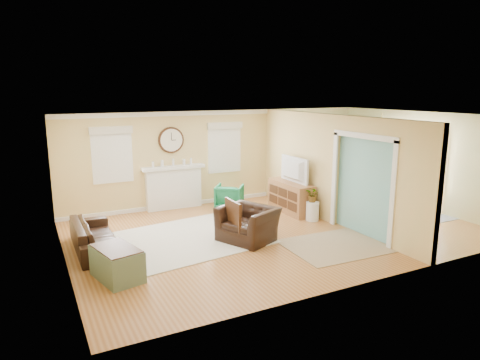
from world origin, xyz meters
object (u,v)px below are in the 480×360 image
eames_chair (248,224)px  credenza (291,197)px  green_chair (229,197)px  dining_table (376,199)px  sofa (95,236)px

eames_chair → credenza: bearing=100.5°
green_chair → credenza: bearing=178.2°
credenza → dining_table: 2.35m
sofa → green_chair: 4.05m
sofa → eames_chair: size_ratio=1.79×
sofa → eames_chair: (2.99, -0.89, 0.07)m
sofa → green_chair: green_chair is taller
credenza → dining_table: (2.19, -0.85, -0.11)m
sofa → green_chair: bearing=-67.0°
sofa → dining_table: (7.21, -0.31, -0.00)m
green_chair → dining_table: (3.48, -1.88, -0.04)m
sofa → green_chair: size_ratio=2.80×
dining_table → credenza: bearing=65.2°
green_chair → dining_table: bearing=-171.6°
green_chair → dining_table: size_ratio=0.43×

